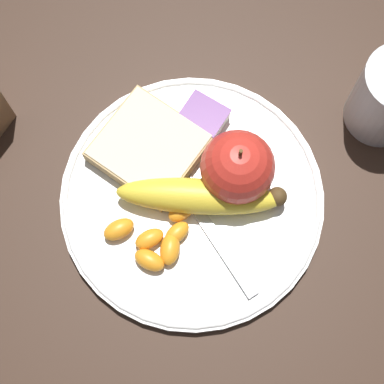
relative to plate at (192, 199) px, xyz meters
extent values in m
plane|color=#332116|center=(0.00, 0.00, -0.01)|extent=(3.00, 3.00, 0.00)
cylinder|color=white|center=(0.00, 0.00, 0.00)|extent=(0.27, 0.27, 0.01)
torus|color=white|center=(0.00, 0.00, 0.00)|extent=(0.27, 0.27, 0.01)
sphere|color=red|center=(0.03, 0.04, 0.04)|extent=(0.07, 0.07, 0.07)
cylinder|color=brown|center=(0.03, 0.04, 0.08)|extent=(0.00, 0.00, 0.01)
ellipsoid|color=yellow|center=(0.01, 0.00, 0.02)|extent=(0.16, 0.11, 0.04)
sphere|color=#473319|center=(0.07, 0.04, 0.02)|extent=(0.02, 0.02, 0.02)
cube|color=tan|center=(-0.06, 0.02, 0.02)|extent=(0.10, 0.10, 0.02)
cube|color=beige|center=(-0.06, 0.02, 0.02)|extent=(0.10, 0.10, 0.02)
cube|color=#B2B2B7|center=(0.05, -0.03, 0.01)|extent=(0.12, 0.07, 0.00)
cube|color=#B2B2B7|center=(-0.04, 0.01, 0.01)|extent=(0.06, 0.05, 0.00)
cube|color=silver|center=(-0.03, 0.08, 0.01)|extent=(0.04, 0.03, 0.02)
cube|color=#4C1E60|center=(-0.03, 0.08, 0.02)|extent=(0.04, 0.04, 0.00)
ellipsoid|color=orange|center=(0.00, -0.02, 0.01)|extent=(0.03, 0.03, 0.02)
ellipsoid|color=orange|center=(-0.04, -0.01, 0.01)|extent=(0.03, 0.03, 0.01)
ellipsoid|color=orange|center=(-0.01, -0.06, 0.01)|extent=(0.03, 0.04, 0.02)
ellipsoid|color=orange|center=(0.00, -0.08, 0.01)|extent=(0.03, 0.02, 0.02)
ellipsoid|color=orange|center=(-0.04, -0.07, 0.01)|extent=(0.03, 0.04, 0.02)
ellipsoid|color=orange|center=(0.01, -0.04, 0.01)|extent=(0.02, 0.03, 0.02)
ellipsoid|color=orange|center=(-0.03, -0.02, 0.01)|extent=(0.02, 0.03, 0.02)
ellipsoid|color=orange|center=(0.01, -0.06, 0.01)|extent=(0.03, 0.04, 0.02)
camera|label=1|loc=(0.10, -0.15, 0.63)|focal=60.00mm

